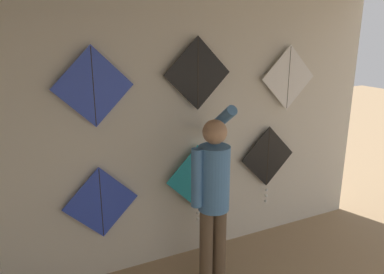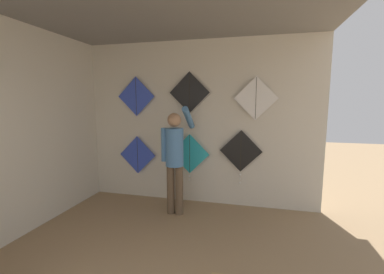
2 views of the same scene
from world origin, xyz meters
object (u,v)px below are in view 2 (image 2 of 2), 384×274
(shopkeeper, at_px, (175,154))
(kite_4, at_px, (189,93))
(kite_0, at_px, (138,155))
(kite_2, at_px, (241,153))
(kite_1, at_px, (190,155))
(kite_3, at_px, (136,96))
(kite_5, at_px, (256,98))

(shopkeeper, bearing_deg, kite_4, 78.84)
(kite_0, distance_m, kite_4, 1.50)
(kite_2, bearing_deg, kite_4, 179.96)
(shopkeeper, distance_m, kite_2, 1.11)
(kite_0, xyz_separation_m, kite_1, (0.99, -0.00, 0.05))
(kite_1, bearing_deg, kite_2, -0.01)
(shopkeeper, xyz_separation_m, kite_2, (0.98, 0.51, -0.03))
(kite_0, distance_m, kite_3, 1.06)
(shopkeeper, bearing_deg, kite_5, 23.28)
(kite_1, xyz_separation_m, kite_3, (-0.99, 0.00, 1.01))
(kite_0, relative_size, kite_5, 1.00)
(shopkeeper, height_order, kite_0, shopkeeper)
(shopkeeper, xyz_separation_m, kite_1, (0.11, 0.51, -0.11))
(kite_1, relative_size, kite_5, 1.20)
(shopkeeper, relative_size, kite_3, 2.45)
(kite_4, distance_m, kite_5, 1.10)
(kite_0, bearing_deg, kite_3, 0.00)
(kite_0, xyz_separation_m, kite_5, (2.08, 0.00, 1.03))
(kite_5, bearing_deg, kite_0, 180.00)
(kite_3, xyz_separation_m, kite_5, (2.08, 0.00, -0.04))
(kite_5, bearing_deg, kite_3, 180.00)
(kite_0, distance_m, kite_2, 1.87)
(kite_2, bearing_deg, shopkeeper, -152.56)
(kite_0, bearing_deg, kite_2, -0.02)
(kite_4, bearing_deg, shopkeeper, -101.33)
(kite_0, distance_m, kite_5, 2.32)
(kite_3, bearing_deg, kite_2, -0.02)
(kite_3, xyz_separation_m, kite_4, (0.98, 0.00, 0.06))
(shopkeeper, relative_size, kite_4, 2.45)
(kite_1, bearing_deg, kite_5, 0.02)
(kite_1, height_order, kite_2, kite_2)
(kite_1, distance_m, kite_2, 0.88)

